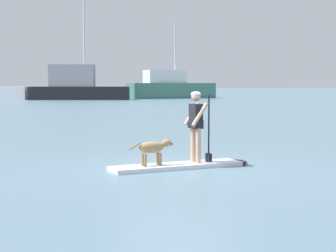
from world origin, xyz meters
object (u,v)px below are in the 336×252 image
at_px(paddleboard, 185,165).
at_px(moored_boat_port, 170,87).
at_px(dog, 153,148).
at_px(moored_boat_center, 77,87).
at_px(person_paddler, 196,122).

xyz_separation_m(paddleboard, moored_boat_port, (11.58, 58.02, 1.34)).
xyz_separation_m(dog, moored_boat_center, (0.45, 54.22, 1.04)).
height_order(paddleboard, moored_boat_center, moored_boat_center).
height_order(dog, moored_boat_port, moored_boat_port).
xyz_separation_m(dog, moored_boat_port, (12.36, 58.22, 0.89)).
distance_m(person_paddler, moored_boat_center, 53.96).
xyz_separation_m(person_paddler, moored_boat_center, (-0.61, 53.95, 0.47)).
relative_size(dog, moored_boat_port, 0.09).
bearing_deg(moored_boat_port, moored_boat_center, -161.44).
bearing_deg(moored_boat_center, dog, -90.48).
bearing_deg(person_paddler, dog, -165.81).
bearing_deg(person_paddler, moored_boat_center, 90.65).
height_order(paddleboard, moored_boat_port, moored_boat_port).
bearing_deg(moored_boat_port, dog, -101.99).
relative_size(moored_boat_center, moored_boat_port, 1.06).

